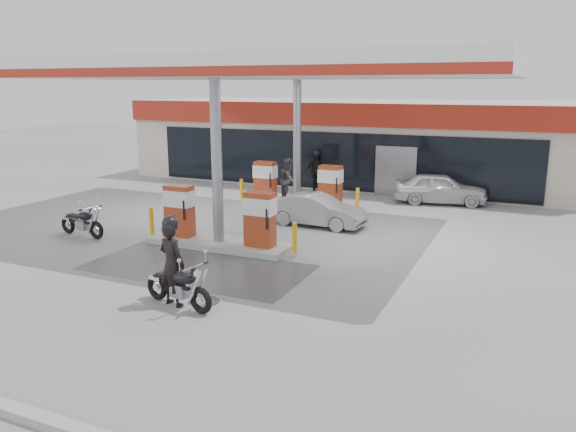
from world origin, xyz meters
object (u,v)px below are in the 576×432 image
pump_island_near (219,224)px  main_motorcycle (179,287)px  sedan_white (441,188)px  biker_main (172,264)px  attendant (288,180)px  parked_car_left (221,163)px  hatchback_silver (317,210)px  biker_walking (316,171)px  parked_motorcycle (82,223)px  pump_island_far (297,190)px

pump_island_near → main_motorcycle: bearing=-69.5°
sedan_white → biker_main: bearing=154.5°
attendant → parked_car_left: 7.98m
pump_island_near → hatchback_silver: bearing=63.7°
biker_walking → parked_motorcycle: bearing=-143.2°
parked_car_left → pump_island_near: bearing=-165.8°
pump_island_near → parked_motorcycle: size_ratio=2.61×
biker_main → hatchback_silver: bearing=-79.6°
parked_car_left → main_motorcycle: bearing=-168.3°
biker_main → attendant: (-2.30, 11.43, -0.04)m
pump_island_near → sedan_white: 10.50m
main_motorcycle → parked_motorcycle: bearing=161.9°
biker_walking → attendant: bearing=-126.0°
parked_motorcycle → main_motorcycle: bearing=-22.8°
pump_island_near → main_motorcycle: (1.67, -4.47, -0.26)m
pump_island_far → biker_main: 10.54m
parked_motorcycle → biker_walking: size_ratio=1.10×
main_motorcycle → attendant: bearing=114.4°
sedan_white → biker_walking: (-5.72, 0.60, 0.26)m
biker_walking → parked_car_left: bearing=128.3°
hatchback_silver → biker_walking: 6.67m
pump_island_near → biker_main: biker_main is taller
pump_island_far → biker_walking: 3.86m
pump_island_far → hatchback_silver: pump_island_far is taller
pump_island_near → sedan_white: (5.07, 9.20, -0.08)m
biker_walking → biker_main: bearing=-114.1°
pump_island_far → parked_car_left: size_ratio=1.13×
sedan_white → parked_car_left: size_ratio=0.82×
biker_main → biker_walking: bearing=-69.0°
main_motorcycle → biker_walking: biker_walking is taller
biker_main → parked_motorcycle: (-6.10, 3.63, -0.51)m
pump_island_near → sedan_white: size_ratio=1.38×
pump_island_far → biker_main: (1.48, -10.43, 0.25)m
hatchback_silver → biker_walking: (-2.43, 6.20, 0.34)m
biker_main → parked_motorcycle: biker_main is taller
attendant → biker_walking: bearing=-19.5°
pump_island_far → main_motorcycle: 10.61m
main_motorcycle → biker_walking: size_ratio=1.10×
main_motorcycle → parked_car_left: (-8.70, 16.47, 0.21)m
parked_motorcycle → sedan_white: size_ratio=0.53×
sedan_white → biker_walking: bearing=73.3°
parked_motorcycle → attendant: 8.69m
pump_island_near → parked_car_left: 13.91m
pump_island_near → parked_car_left: bearing=120.4°
attendant → biker_main: bearing=175.2°
main_motorcycle → attendant: 11.75m
main_motorcycle → pump_island_near: bearing=122.6°
pump_island_near → attendant: size_ratio=2.80×
biker_main → biker_walking: biker_main is taller
attendant → hatchback_silver: size_ratio=0.54×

